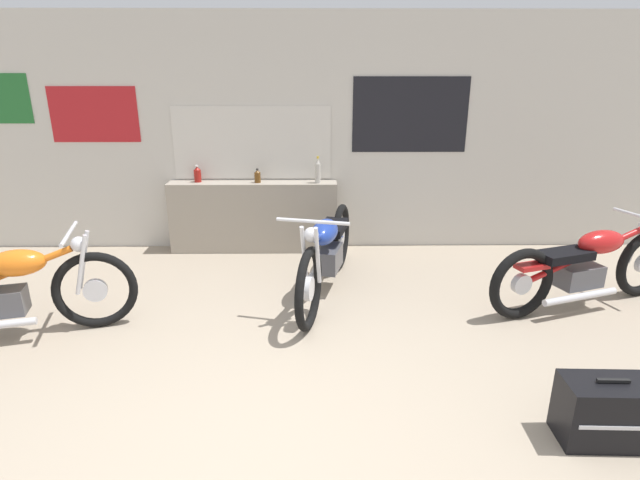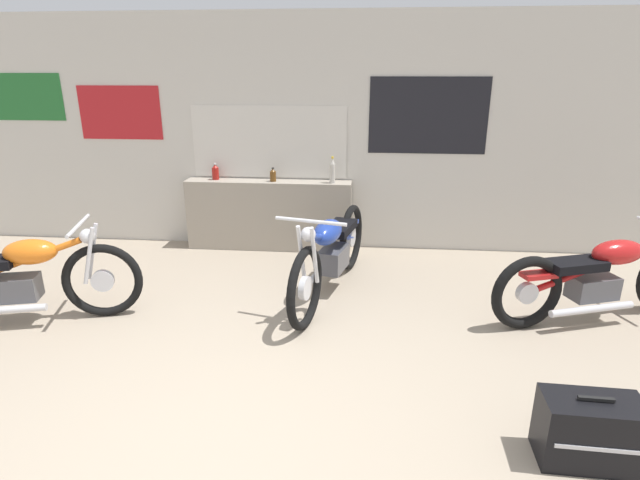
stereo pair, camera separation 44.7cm
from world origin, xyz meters
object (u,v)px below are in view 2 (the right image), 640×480
object	(u,v)px
bottle_leftmost	(215,172)
hard_case_black	(589,431)
bottle_center	(332,171)
motorcycle_blue	(331,251)
bottle_left_center	(273,175)
motorcycle_orange	(22,277)
motorcycle_red	(602,277)

from	to	relation	value
bottle_leftmost	hard_case_black	world-z (taller)	bottle_leftmost
bottle_center	motorcycle_blue	xyz separation A→B (m)	(0.08, -1.25, -0.56)
bottle_left_center	motorcycle_orange	bearing A→B (deg)	-130.80
bottle_left_center	hard_case_black	size ratio (longest dim) A/B	0.30
bottle_center	bottle_left_center	bearing A→B (deg)	177.84
hard_case_black	bottle_center	bearing A→B (deg)	116.72
motorcycle_blue	motorcycle_red	xyz separation A→B (m)	(2.43, -0.33, -0.04)
bottle_left_center	bottle_center	world-z (taller)	bottle_center
bottle_leftmost	motorcycle_orange	bearing A→B (deg)	-117.14
bottle_leftmost	bottle_center	bearing A→B (deg)	-2.79
motorcycle_blue	hard_case_black	xyz separation A→B (m)	(1.63, -2.15, -0.25)
bottle_left_center	motorcycle_blue	world-z (taller)	bottle_left_center
bottle_left_center	bottle_center	size ratio (longest dim) A/B	0.53
bottle_left_center	motorcycle_orange	xyz separation A→B (m)	(-1.84, -2.14, -0.51)
motorcycle_orange	motorcycle_blue	world-z (taller)	motorcycle_blue
bottle_center	hard_case_black	distance (m)	3.89
motorcycle_orange	bottle_left_center	bearing A→B (deg)	49.20
motorcycle_red	bottle_left_center	bearing A→B (deg)	153.50
bottle_center	motorcycle_orange	xyz separation A→B (m)	(-2.57, -2.11, -0.58)
bottle_leftmost	motorcycle_orange	xyz separation A→B (m)	(-1.12, -2.18, -0.53)
bottle_left_center	motorcycle_orange	size ratio (longest dim) A/B	0.09
bottle_leftmost	bottle_left_center	distance (m)	0.73
hard_case_black	bottle_leftmost	bearing A→B (deg)	132.33
motorcycle_orange	bottle_center	bearing A→B (deg)	39.39
bottle_center	motorcycle_blue	size ratio (longest dim) A/B	0.15
motorcycle_blue	bottle_leftmost	bearing A→B (deg)	139.11
bottle_left_center	bottle_leftmost	bearing A→B (deg)	176.58
motorcycle_red	hard_case_black	world-z (taller)	motorcycle_red
bottle_center	hard_case_black	xyz separation A→B (m)	(1.71, -3.40, -0.81)
bottle_left_center	motorcycle_red	distance (m)	3.65
bottle_left_center	hard_case_black	bearing A→B (deg)	-54.60
motorcycle_red	bottle_center	bearing A→B (deg)	147.73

